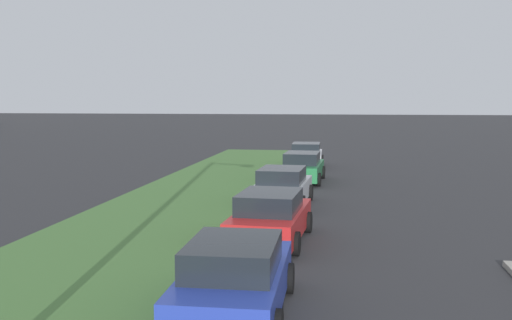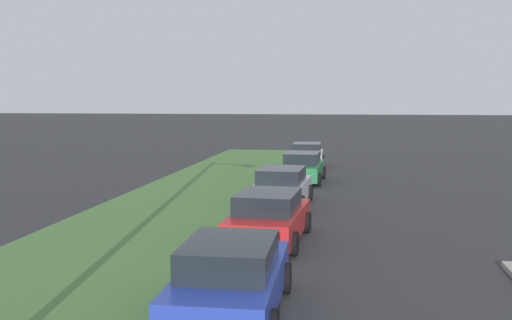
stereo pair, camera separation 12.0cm
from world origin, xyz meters
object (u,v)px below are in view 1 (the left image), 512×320
at_px(parked_car_red, 270,217).
at_px(parked_car_silver, 282,187).
at_px(parked_car_green, 302,167).
at_px(parked_car_blue, 235,278).
at_px(parked_car_white, 306,155).

bearing_deg(parked_car_red, parked_car_silver, 5.95).
bearing_deg(parked_car_green, parked_car_red, -178.00).
relative_size(parked_car_red, parked_car_green, 1.01).
distance_m(parked_car_silver, parked_car_green, 6.54).
distance_m(parked_car_red, parked_car_green, 12.24).
relative_size(parked_car_silver, parked_car_green, 1.00).
bearing_deg(parked_car_blue, parked_car_silver, 0.61).
distance_m(parked_car_blue, parked_car_silver, 11.40).
relative_size(parked_car_blue, parked_car_white, 1.00).
height_order(parked_car_red, parked_car_white, same).
height_order(parked_car_red, parked_car_silver, same).
height_order(parked_car_silver, parked_car_green, same).
bearing_deg(parked_car_green, parked_car_silver, 179.57).
relative_size(parked_car_red, parked_car_silver, 1.00).
bearing_deg(parked_car_white, parked_car_silver, 178.29).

